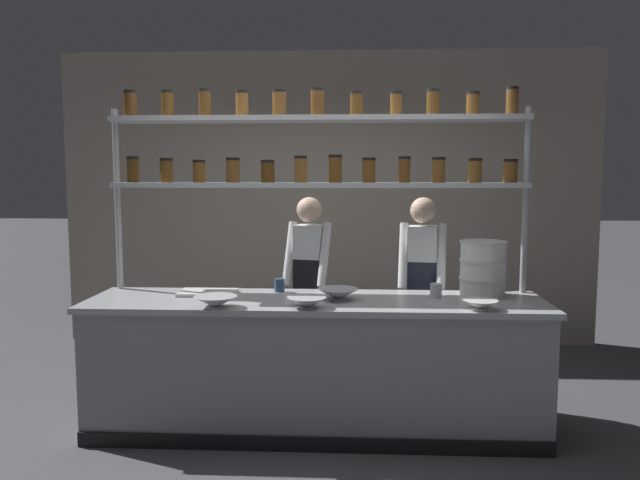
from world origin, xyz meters
The scene contains 14 objects.
ground_plane centered at (0.00, 0.00, 0.00)m, with size 40.00×40.00×0.00m, color #4C4C51.
back_wall centered at (0.00, 2.31, 1.51)m, with size 5.52×0.12×3.01m, color #9E9384.
prep_counter centered at (0.00, 0.00, 0.46)m, with size 3.12×0.76×0.92m.
spice_shelf_unit centered at (0.00, 0.33, 1.90)m, with size 3.01×0.28×2.38m.
chef_left centered at (-0.10, 0.76, 0.91)m, with size 0.41×0.33×1.59m.
chef_center centered at (0.79, 0.65, 0.91)m, with size 0.39×0.31×1.59m.
container_stack centered at (1.16, 0.18, 1.11)m, with size 0.33×0.33×0.39m.
cutting_board centered at (-0.78, 0.14, 0.93)m, with size 0.40×0.26×0.02m.
prep_bowl_near_left centered at (-0.04, -0.28, 0.95)m, with size 0.25×0.25×0.07m.
prep_bowl_center_front centered at (-0.62, -0.31, 0.96)m, with size 0.28×0.28×0.08m.
prep_bowl_center_back centered at (0.15, -0.01, 0.96)m, with size 0.28×0.28×0.08m.
prep_bowl_near_right centered at (1.06, -0.28, 0.95)m, with size 0.22×0.22×0.06m.
serving_cup_front centered at (-0.28, 0.26, 0.97)m, with size 0.07×0.07×0.10m.
serving_cup_by_board centered at (0.83, 0.09, 0.97)m, with size 0.08×0.08×0.10m.
Camera 1 is at (0.25, -4.18, 1.77)m, focal length 35.00 mm.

